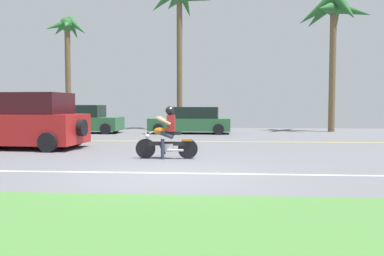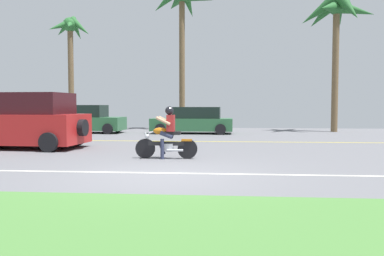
% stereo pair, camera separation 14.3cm
% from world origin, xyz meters
% --- Properties ---
extents(ground, '(56.00, 30.00, 0.04)m').
position_xyz_m(ground, '(0.00, 3.00, -0.02)').
color(ground, slate).
extents(grass_median, '(56.00, 3.80, 0.06)m').
position_xyz_m(grass_median, '(0.00, -4.10, 0.03)').
color(grass_median, '#477A38').
rests_on(grass_median, ground).
extents(lane_line_near, '(50.40, 0.12, 0.01)m').
position_xyz_m(lane_line_near, '(0.00, 0.16, 0.00)').
color(lane_line_near, silver).
rests_on(lane_line_near, ground).
extents(lane_line_far, '(50.40, 0.12, 0.01)m').
position_xyz_m(lane_line_far, '(0.00, 7.93, 0.00)').
color(lane_line_far, yellow).
rests_on(lane_line_far, ground).
extents(motorcyclist, '(1.76, 0.58, 1.48)m').
position_xyz_m(motorcyclist, '(-0.32, 2.56, 0.62)').
color(motorcyclist, black).
rests_on(motorcyclist, ground).
extents(suv_nearby, '(4.60, 2.48, 1.94)m').
position_xyz_m(suv_nearby, '(-5.77, 4.87, 0.94)').
color(suv_nearby, '#AD1E1E').
rests_on(suv_nearby, ground).
extents(parked_car_0, '(3.81, 2.02, 1.52)m').
position_xyz_m(parked_car_0, '(-6.17, 12.59, 0.71)').
color(parked_car_0, '#2D663D').
rests_on(parked_car_0, ground).
extents(parked_car_1, '(4.36, 2.00, 1.42)m').
position_xyz_m(parked_car_1, '(-0.38, 12.63, 0.67)').
color(parked_car_1, '#2D663D').
rests_on(parked_car_1, ground).
extents(palm_tree_0, '(4.09, 4.02, 9.09)m').
position_xyz_m(palm_tree_0, '(-1.39, 16.21, 7.63)').
color(palm_tree_0, brown).
rests_on(palm_tree_0, ground).
extents(palm_tree_1, '(4.26, 4.14, 7.83)m').
position_xyz_m(palm_tree_1, '(7.43, 14.65, 6.50)').
color(palm_tree_1, brown).
rests_on(palm_tree_1, ground).
extents(palm_tree_2, '(2.79, 2.84, 7.17)m').
position_xyz_m(palm_tree_2, '(-8.50, 16.12, 5.78)').
color(palm_tree_2, brown).
rests_on(palm_tree_2, ground).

